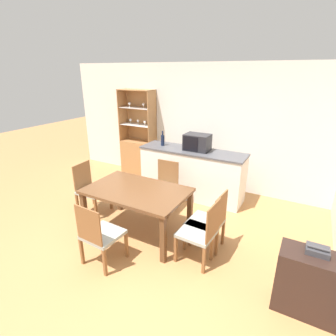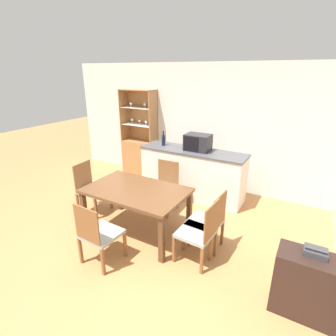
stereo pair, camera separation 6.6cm
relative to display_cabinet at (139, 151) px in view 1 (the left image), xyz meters
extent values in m
plane|color=#B27A47|center=(1.57, -2.43, -0.57)|extent=(18.00, 18.00, 0.00)
cube|color=silver|center=(1.57, 0.20, 0.70)|extent=(6.80, 0.06, 2.55)
cube|color=silver|center=(1.62, -0.51, -0.11)|extent=(2.04, 0.56, 0.93)
cube|color=#4C4C51|center=(1.62, -0.51, 0.37)|extent=(2.07, 0.59, 0.03)
cube|color=#A37042|center=(0.00, -0.01, -0.17)|extent=(0.84, 0.36, 0.81)
cube|color=#A37042|center=(0.00, 0.16, 0.83)|extent=(0.84, 0.02, 1.18)
cube|color=#A37042|center=(-0.41, -0.01, 0.83)|extent=(0.02, 0.36, 1.18)
cube|color=#A37042|center=(0.41, -0.01, 0.83)|extent=(0.02, 0.36, 1.18)
cube|color=#A37042|center=(0.00, -0.01, 1.41)|extent=(0.84, 0.36, 0.02)
cube|color=white|center=(0.00, -0.01, 0.63)|extent=(0.79, 0.31, 0.01)
cube|color=white|center=(0.00, -0.01, 1.02)|extent=(0.79, 0.31, 0.01)
cylinder|color=white|center=(-0.23, 0.03, 0.64)|extent=(0.04, 0.04, 0.01)
cylinder|color=white|center=(-0.23, 0.03, 0.67)|extent=(0.01, 0.01, 0.06)
sphere|color=white|center=(-0.23, 0.03, 0.72)|extent=(0.06, 0.06, 0.06)
cylinder|color=white|center=(-0.17, -0.05, 1.03)|extent=(0.04, 0.04, 0.01)
cylinder|color=white|center=(-0.17, -0.05, 1.06)|extent=(0.01, 0.01, 0.06)
sphere|color=white|center=(-0.17, -0.05, 1.11)|extent=(0.06, 0.06, 0.06)
cylinder|color=white|center=(0.00, 0.01, 0.64)|extent=(0.04, 0.04, 0.01)
cylinder|color=white|center=(0.00, 0.01, 0.67)|extent=(0.01, 0.01, 0.06)
sphere|color=white|center=(0.00, 0.01, 0.72)|extent=(0.06, 0.06, 0.06)
cylinder|color=white|center=(0.17, 0.01, 1.03)|extent=(0.04, 0.04, 0.01)
cylinder|color=white|center=(0.17, 0.01, 1.06)|extent=(0.01, 0.01, 0.06)
sphere|color=white|center=(0.17, 0.01, 1.11)|extent=(0.06, 0.06, 0.06)
cylinder|color=white|center=(0.23, -0.05, 0.64)|extent=(0.04, 0.04, 0.01)
cylinder|color=white|center=(0.23, -0.05, 0.67)|extent=(0.01, 0.01, 0.06)
sphere|color=white|center=(0.23, -0.05, 0.72)|extent=(0.06, 0.06, 0.06)
cube|color=brown|center=(1.43, -2.09, 0.14)|extent=(1.51, 0.95, 0.04)
cube|color=brown|center=(0.73, -2.50, -0.23)|extent=(0.07, 0.07, 0.69)
cube|color=brown|center=(2.12, -2.50, -0.23)|extent=(0.07, 0.07, 0.69)
cube|color=brown|center=(0.73, -1.68, -0.23)|extent=(0.07, 0.07, 0.69)
cube|color=brown|center=(2.12, -1.68, -0.23)|extent=(0.07, 0.07, 0.69)
cube|color=#999E93|center=(2.47, -1.95, -0.17)|extent=(0.47, 0.47, 0.05)
cube|color=brown|center=(2.69, -1.96, 0.09)|extent=(0.04, 0.41, 0.46)
cube|color=brown|center=(2.26, -2.14, -0.38)|extent=(0.04, 0.04, 0.38)
cube|color=brown|center=(2.28, -1.73, -0.38)|extent=(0.04, 0.04, 0.38)
cube|color=brown|center=(2.66, -2.16, -0.38)|extent=(0.04, 0.04, 0.38)
cube|color=brown|center=(2.69, -1.76, -0.38)|extent=(0.04, 0.04, 0.38)
cube|color=#999E93|center=(0.38, -1.95, -0.17)|extent=(0.47, 0.47, 0.05)
cube|color=brown|center=(0.16, -1.96, 0.09)|extent=(0.04, 0.41, 0.46)
cube|color=brown|center=(0.57, -1.73, -0.38)|extent=(0.04, 0.04, 0.38)
cube|color=brown|center=(0.59, -2.14, -0.38)|extent=(0.04, 0.04, 0.38)
cube|color=brown|center=(0.16, -1.76, -0.38)|extent=(0.04, 0.04, 0.38)
cube|color=brown|center=(0.19, -2.16, -0.38)|extent=(0.04, 0.04, 0.38)
cube|color=#999E93|center=(2.47, -2.23, -0.17)|extent=(0.47, 0.47, 0.05)
cube|color=brown|center=(2.69, -2.24, 0.09)|extent=(0.04, 0.41, 0.46)
cube|color=brown|center=(2.26, -2.42, -0.38)|extent=(0.04, 0.04, 0.38)
cube|color=brown|center=(2.28, -2.02, -0.38)|extent=(0.04, 0.04, 0.38)
cube|color=brown|center=(2.66, -2.45, -0.38)|extent=(0.04, 0.04, 0.38)
cube|color=brown|center=(2.69, -2.04, -0.38)|extent=(0.04, 0.04, 0.38)
cube|color=#999E93|center=(1.43, -1.32, -0.17)|extent=(0.46, 0.46, 0.05)
cube|color=brown|center=(1.42, -1.11, 0.09)|extent=(0.41, 0.03, 0.46)
cube|color=brown|center=(1.63, -1.52, -0.38)|extent=(0.04, 0.04, 0.38)
cube|color=brown|center=(1.23, -1.53, -0.38)|extent=(0.04, 0.04, 0.38)
cube|color=brown|center=(1.62, -1.12, -0.38)|extent=(0.04, 0.04, 0.38)
cube|color=brown|center=(1.22, -1.13, -0.38)|extent=(0.04, 0.04, 0.38)
cube|color=#999E93|center=(1.43, -2.86, -0.17)|extent=(0.47, 0.47, 0.05)
cube|color=brown|center=(1.42, -3.07, 0.09)|extent=(0.41, 0.04, 0.46)
cube|color=brown|center=(1.23, -2.64, -0.38)|extent=(0.04, 0.04, 0.38)
cube|color=brown|center=(1.64, -2.66, -0.38)|extent=(0.04, 0.04, 0.38)
cube|color=brown|center=(1.21, -3.05, -0.38)|extent=(0.04, 0.04, 0.38)
cube|color=brown|center=(1.62, -3.07, -0.38)|extent=(0.04, 0.04, 0.38)
cube|color=#232328|center=(1.70, -0.48, 0.54)|extent=(0.47, 0.33, 0.31)
cube|color=black|center=(1.64, -0.65, 0.54)|extent=(0.30, 0.01, 0.27)
cylinder|color=#141E38|center=(0.96, -0.50, 0.49)|extent=(0.07, 0.07, 0.21)
cylinder|color=#141E38|center=(0.96, -0.50, 0.64)|extent=(0.03, 0.03, 0.09)
cube|color=black|center=(3.80, -2.43, -0.22)|extent=(0.64, 0.35, 0.70)
cube|color=#32211C|center=(3.80, -2.43, -0.19)|extent=(0.60, 0.31, 0.02)
cube|color=#38383D|center=(3.81, -2.38, 0.16)|extent=(0.21, 0.16, 0.06)
cylinder|color=#38383D|center=(3.81, -2.41, 0.21)|extent=(0.19, 0.03, 0.03)
camera|label=1|loc=(3.55, -4.96, 1.83)|focal=28.00mm
camera|label=2|loc=(3.60, -4.92, 1.83)|focal=28.00mm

